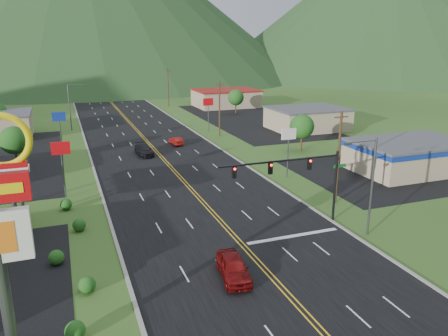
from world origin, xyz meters
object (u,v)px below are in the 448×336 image
object	(u,v)px
traffic_signal	(299,172)
streetlight_east	(369,181)
car_dark_mid	(144,150)
car_red_far	(176,141)
streetlight_west	(71,104)
car_red_near	(233,268)

from	to	relation	value
traffic_signal	streetlight_east	size ratio (longest dim) A/B	1.46
car_dark_mid	car_red_far	bearing A→B (deg)	35.49
traffic_signal	streetlight_west	xyz separation A→B (m)	(-18.16, 56.00, -0.15)
streetlight_east	car_red_near	distance (m)	14.81
streetlight_west	car_red_far	bearing A→B (deg)	-50.34
car_red_near	car_red_far	bearing A→B (deg)	89.21
streetlight_west	car_dark_mid	bearing A→B (deg)	-68.71
car_red_near	streetlight_west	bearing A→B (deg)	106.31
streetlight_west	car_dark_mid	distance (m)	26.40
streetlight_east	car_dark_mid	size ratio (longest dim) A/B	1.68
car_dark_mid	streetlight_east	bearing A→B (deg)	-72.61
car_dark_mid	car_red_far	distance (m)	8.20
streetlight_west	car_red_far	xyz separation A→B (m)	(15.86, -19.13, -4.54)
traffic_signal	car_red_far	xyz separation A→B (m)	(-2.31, 36.88, -4.68)
traffic_signal	car_dark_mid	bearing A→B (deg)	105.34
car_red_far	car_dark_mid	bearing A→B (deg)	31.83
car_red_near	car_dark_mid	size ratio (longest dim) A/B	0.92
traffic_signal	streetlight_west	world-z (taller)	streetlight_west
streetlight_west	car_red_near	world-z (taller)	streetlight_west
streetlight_east	car_red_near	bearing A→B (deg)	-168.73
traffic_signal	car_dark_mid	distance (m)	33.24
traffic_signal	car_red_near	world-z (taller)	traffic_signal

